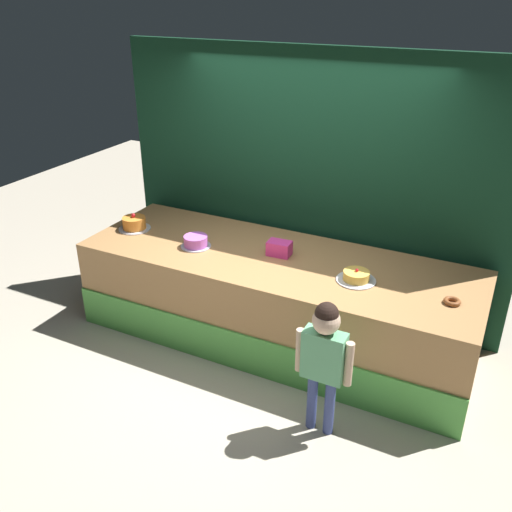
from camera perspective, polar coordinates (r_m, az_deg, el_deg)
ground_plane at (r=4.97m, az=-1.02°, el=-11.85°), size 12.00×12.00×0.00m
stage_platform at (r=5.18m, az=2.05°, el=-4.41°), size 3.65×1.24×0.86m
curtain_backdrop at (r=5.41m, az=5.41°, el=7.15°), size 3.94×0.08×2.61m
child_figure at (r=4.00m, az=7.10°, el=-9.80°), size 0.44×0.20×1.13m
pink_box at (r=4.99m, az=2.43°, el=0.80°), size 0.22×0.15×0.13m
donut at (r=4.52m, az=19.71°, el=-4.47°), size 0.13×0.13×0.04m
cake_left at (r=5.66m, az=-12.54°, el=3.32°), size 0.32×0.32×0.17m
cake_center at (r=5.19m, az=-6.28°, el=1.49°), size 0.28×0.28×0.11m
cake_right at (r=4.64m, az=10.38°, el=-2.12°), size 0.33×0.33×0.11m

